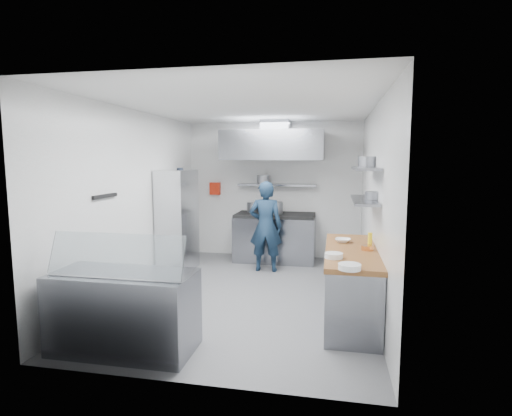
% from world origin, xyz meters
% --- Properties ---
extents(floor, '(5.00, 5.00, 0.00)m').
position_xyz_m(floor, '(0.00, 0.00, 0.00)').
color(floor, '#505053').
rests_on(floor, ground).
extents(ceiling, '(5.00, 5.00, 0.00)m').
position_xyz_m(ceiling, '(0.00, 0.00, 2.80)').
color(ceiling, silver).
rests_on(ceiling, wall_back).
extents(wall_back, '(3.60, 2.80, 0.02)m').
position_xyz_m(wall_back, '(0.00, 2.50, 1.40)').
color(wall_back, white).
rests_on(wall_back, floor).
extents(wall_front, '(3.60, 2.80, 0.02)m').
position_xyz_m(wall_front, '(0.00, -2.50, 1.40)').
color(wall_front, white).
rests_on(wall_front, floor).
extents(wall_left, '(2.80, 5.00, 0.02)m').
position_xyz_m(wall_left, '(-1.80, 0.00, 1.40)').
color(wall_left, white).
rests_on(wall_left, floor).
extents(wall_right, '(2.80, 5.00, 0.02)m').
position_xyz_m(wall_right, '(1.80, 0.00, 1.40)').
color(wall_right, white).
rests_on(wall_right, floor).
extents(gas_range, '(1.60, 0.80, 0.90)m').
position_xyz_m(gas_range, '(0.10, 2.10, 0.45)').
color(gas_range, gray).
rests_on(gas_range, floor).
extents(cooktop, '(1.57, 0.78, 0.06)m').
position_xyz_m(cooktop, '(0.10, 2.10, 0.93)').
color(cooktop, black).
rests_on(cooktop, gas_range).
extents(stock_pot_left, '(0.27, 0.27, 0.20)m').
position_xyz_m(stock_pot_left, '(-0.37, 2.23, 1.06)').
color(stock_pot_left, slate).
rests_on(stock_pot_left, cooktop).
extents(stock_pot_mid, '(0.36, 0.36, 0.24)m').
position_xyz_m(stock_pot_mid, '(0.08, 2.02, 1.08)').
color(stock_pot_mid, slate).
rests_on(stock_pot_mid, cooktop).
extents(over_range_shelf, '(1.60, 0.30, 0.04)m').
position_xyz_m(over_range_shelf, '(0.10, 2.34, 1.52)').
color(over_range_shelf, gray).
rests_on(over_range_shelf, wall_back).
extents(shelf_pot_a, '(0.26, 0.26, 0.18)m').
position_xyz_m(shelf_pot_a, '(-0.17, 2.25, 1.63)').
color(shelf_pot_a, slate).
rests_on(shelf_pot_a, over_range_shelf).
extents(extractor_hood, '(1.90, 1.15, 0.55)m').
position_xyz_m(extractor_hood, '(0.10, 1.93, 2.30)').
color(extractor_hood, gray).
rests_on(extractor_hood, wall_back).
extents(hood_duct, '(0.55, 0.55, 0.24)m').
position_xyz_m(hood_duct, '(0.10, 2.15, 2.68)').
color(hood_duct, slate).
rests_on(hood_duct, extractor_hood).
extents(red_firebox, '(0.22, 0.10, 0.26)m').
position_xyz_m(red_firebox, '(-1.25, 2.44, 1.42)').
color(red_firebox, red).
rests_on(red_firebox, wall_back).
extents(chef, '(0.62, 0.42, 1.65)m').
position_xyz_m(chef, '(0.04, 1.32, 0.83)').
color(chef, '#14273D').
rests_on(chef, floor).
extents(wire_rack, '(0.50, 0.90, 1.85)m').
position_xyz_m(wire_rack, '(-1.53, 1.01, 0.93)').
color(wire_rack, silver).
rests_on(wire_rack, floor).
extents(rack_bin_a, '(0.15, 0.19, 0.17)m').
position_xyz_m(rack_bin_a, '(-1.53, 0.88, 0.80)').
color(rack_bin_a, white).
rests_on(rack_bin_a, wire_rack).
extents(rack_bin_b, '(0.13, 0.16, 0.14)m').
position_xyz_m(rack_bin_b, '(-1.53, 1.35, 1.30)').
color(rack_bin_b, yellow).
rests_on(rack_bin_b, wire_rack).
extents(rack_jar, '(0.11, 0.11, 0.18)m').
position_xyz_m(rack_jar, '(-1.48, 1.05, 1.80)').
color(rack_jar, black).
rests_on(rack_jar, wire_rack).
extents(knife_strip, '(0.04, 0.55, 0.05)m').
position_xyz_m(knife_strip, '(-1.78, -0.90, 1.55)').
color(knife_strip, black).
rests_on(knife_strip, wall_left).
extents(prep_counter_base, '(0.62, 2.00, 0.84)m').
position_xyz_m(prep_counter_base, '(1.48, -0.60, 0.42)').
color(prep_counter_base, gray).
rests_on(prep_counter_base, floor).
extents(prep_counter_top, '(0.65, 2.04, 0.06)m').
position_xyz_m(prep_counter_top, '(1.48, -0.60, 0.87)').
color(prep_counter_top, brown).
rests_on(prep_counter_top, prep_counter_base).
extents(plate_stack_a, '(0.24, 0.24, 0.06)m').
position_xyz_m(plate_stack_a, '(1.42, -1.59, 0.93)').
color(plate_stack_a, white).
rests_on(plate_stack_a, prep_counter_top).
extents(plate_stack_b, '(0.21, 0.21, 0.06)m').
position_xyz_m(plate_stack_b, '(1.26, -1.13, 0.93)').
color(plate_stack_b, white).
rests_on(plate_stack_b, prep_counter_top).
extents(copper_pan, '(0.15, 0.15, 0.06)m').
position_xyz_m(copper_pan, '(1.67, -0.63, 0.93)').
color(copper_pan, '#D57E3C').
rests_on(copper_pan, prep_counter_top).
extents(squeeze_bottle, '(0.06, 0.06, 0.18)m').
position_xyz_m(squeeze_bottle, '(1.73, -0.38, 0.99)').
color(squeeze_bottle, yellow).
rests_on(squeeze_bottle, prep_counter_top).
extents(mixing_bowl, '(0.24, 0.24, 0.05)m').
position_xyz_m(mixing_bowl, '(1.38, -0.20, 0.93)').
color(mixing_bowl, white).
rests_on(mixing_bowl, prep_counter_top).
extents(wall_shelf_lower, '(0.30, 1.30, 0.04)m').
position_xyz_m(wall_shelf_lower, '(1.64, -0.30, 1.50)').
color(wall_shelf_lower, gray).
rests_on(wall_shelf_lower, wall_right).
extents(wall_shelf_upper, '(0.30, 1.30, 0.04)m').
position_xyz_m(wall_shelf_upper, '(1.64, -0.30, 1.92)').
color(wall_shelf_upper, gray).
rests_on(wall_shelf_upper, wall_right).
extents(shelf_pot_c, '(0.22, 0.22, 0.10)m').
position_xyz_m(shelf_pot_c, '(1.75, -0.36, 1.57)').
color(shelf_pot_c, slate).
rests_on(shelf_pot_c, wall_shelf_lower).
extents(shelf_pot_d, '(0.26, 0.26, 0.14)m').
position_xyz_m(shelf_pot_d, '(1.70, 0.09, 2.01)').
color(shelf_pot_d, slate).
rests_on(shelf_pot_d, wall_shelf_upper).
extents(display_case, '(1.50, 0.70, 0.85)m').
position_xyz_m(display_case, '(-0.93, -2.00, 0.42)').
color(display_case, gray).
rests_on(display_case, floor).
extents(display_glass, '(1.47, 0.19, 0.42)m').
position_xyz_m(display_glass, '(-0.93, -2.12, 1.07)').
color(display_glass, silver).
rests_on(display_glass, display_case).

